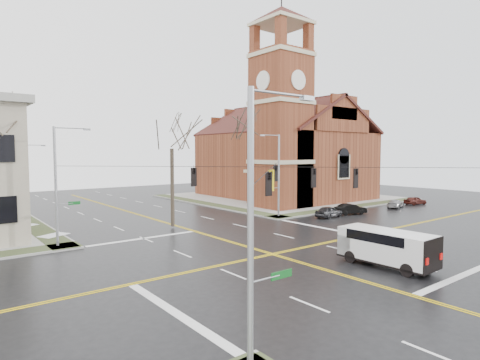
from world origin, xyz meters
TOP-DOWN VIEW (x-y plane):
  - ground at (0.00, 0.00)m, footprint 120.00×120.00m
  - sidewalks at (0.00, 0.00)m, footprint 80.00×80.00m
  - road_markings at (0.00, 0.00)m, footprint 100.00×100.00m
  - church at (24.76, 24.78)m, footprint 24.28×27.48m
  - signal_pole_ne at (11.32, 11.50)m, footprint 2.75×0.22m
  - signal_pole_nw at (-11.32, 11.50)m, footprint 2.75×0.22m
  - signal_pole_sw at (-11.32, -11.50)m, footprint 2.75×0.22m
  - span_wires at (0.00, 0.00)m, footprint 23.02×23.02m
  - traffic_signals at (-0.00, -0.67)m, footprint 8.21×8.26m
  - streetlight_north_a at (-10.65, 28.00)m, footprint 2.30×0.20m
  - streetlight_north_b at (-10.65, 48.00)m, footprint 2.30×0.20m
  - cargo_van at (3.62, -6.43)m, footprint 2.46×6.05m
  - parked_car_a at (15.89, 8.03)m, footprint 3.82×1.82m
  - parked_car_b at (19.53, 7.82)m, footprint 4.04×2.30m
  - parked_car_c at (28.82, 7.72)m, footprint 3.98×2.54m
  - parked_car_d at (33.73, 7.71)m, footprint 3.59×2.05m
  - tree_nw_far at (-14.64, 13.48)m, footprint 4.00×4.00m
  - tree_nw_near at (-0.78, 13.20)m, footprint 4.00×4.00m
  - tree_ne at (9.17, 13.90)m, footprint 4.00×4.00m

SIDE VIEW (x-z plane):
  - ground at x=0.00m, z-range 0.00..0.00m
  - road_markings at x=0.00m, z-range 0.00..0.01m
  - sidewalks at x=0.00m, z-range -0.01..0.16m
  - parked_car_c at x=28.82m, z-range 0.00..1.07m
  - parked_car_d at x=33.73m, z-range 0.00..1.15m
  - parked_car_b at x=19.53m, z-range 0.00..1.26m
  - parked_car_a at x=15.89m, z-range 0.00..1.26m
  - cargo_van at x=3.62m, z-range 0.21..2.48m
  - streetlight_north_a at x=-10.65m, z-range 0.47..8.47m
  - streetlight_north_b at x=-10.65m, z-range 0.47..8.47m
  - signal_pole_ne at x=11.32m, z-range 0.45..9.45m
  - signal_pole_nw at x=-11.32m, z-range 0.45..9.45m
  - signal_pole_sw at x=-11.32m, z-range 0.45..9.45m
  - traffic_signals at x=0.00m, z-range 4.80..6.10m
  - span_wires at x=0.00m, z-range 6.18..6.22m
  - tree_nw_near at x=-0.78m, z-range 2.49..13.62m
  - church at x=24.76m, z-range -5.32..22.18m
  - tree_nw_far at x=-14.64m, z-range 2.75..15.06m
  - tree_ne at x=9.17m, z-range 2.90..15.97m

